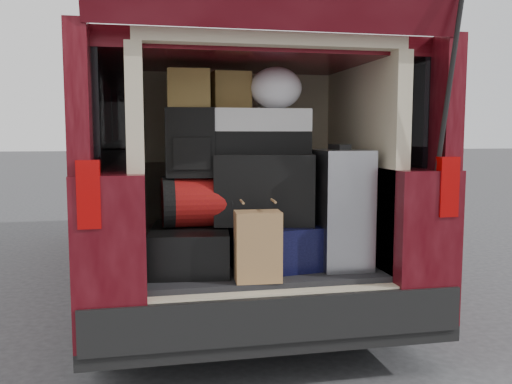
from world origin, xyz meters
TOP-DOWN VIEW (x-y plane):
  - ground at (0.00, 0.00)m, footprint 80.00×80.00m
  - minivan at (0.00, 1.86)m, footprint 1.90×5.35m
  - load_floor at (0.00, 0.28)m, footprint 1.24×1.05m
  - black_hardshell at (-0.39, 0.14)m, footprint 0.47×0.61m
  - navy_hardshell at (0.05, 0.14)m, footprint 0.52×0.61m
  - silver_roller at (0.44, 0.06)m, footprint 0.28×0.43m
  - kraft_bag at (-0.08, -0.18)m, footprint 0.23×0.16m
  - red_duffel at (-0.32, 0.16)m, footprint 0.42×0.28m
  - black_soft_case at (0.03, 0.15)m, footprint 0.59×0.42m
  - backpack at (-0.37, 0.16)m, footprint 0.28×0.19m
  - twotone_duffel at (0.01, 0.22)m, footprint 0.55×0.29m
  - grocery_sack_lower at (-0.38, 0.19)m, footprint 0.23×0.19m
  - grocery_sack_upper at (-0.14, 0.28)m, footprint 0.22×0.18m
  - plastic_bag_center at (0.11, 0.22)m, footprint 0.31×0.29m

SIDE VIEW (x-z plane):
  - ground at x=0.00m, z-range 0.00..0.00m
  - load_floor at x=0.00m, z-range 0.00..0.55m
  - black_hardshell at x=-0.39m, z-range 0.55..0.78m
  - navy_hardshell at x=0.05m, z-range 0.55..0.79m
  - kraft_bag at x=-0.08m, z-range 0.55..0.90m
  - silver_roller at x=0.44m, z-range 0.55..1.20m
  - minivan at x=0.00m, z-range -0.47..2.29m
  - red_duffel at x=-0.32m, z-range 0.78..1.05m
  - black_soft_case at x=0.03m, z-range 0.79..1.17m
  - backpack at x=-0.37m, z-range 1.05..1.42m
  - twotone_duffel at x=0.01m, z-range 1.17..1.42m
  - grocery_sack_lower at x=-0.38m, z-range 1.42..1.62m
  - grocery_sack_upper at x=-0.14m, z-range 1.42..1.63m
  - plastic_bag_center at x=0.11m, z-range 1.42..1.65m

